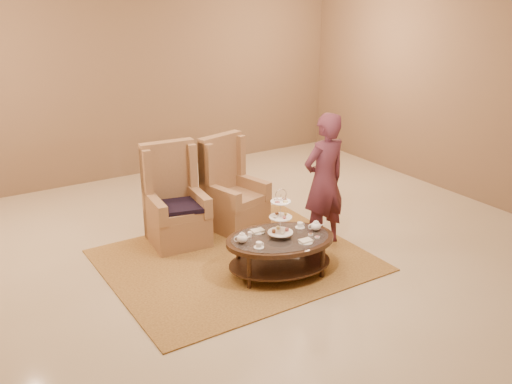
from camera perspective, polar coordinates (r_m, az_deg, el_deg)
ground at (r=7.05m, az=0.21°, el=-6.95°), size 8.00×8.00×0.00m
ceiling at (r=7.05m, az=0.21°, el=-6.95°), size 8.00×8.00×0.02m
wall_back at (r=9.99m, az=-12.35°, el=11.39°), size 8.00×0.04×3.50m
wall_right at (r=9.17m, az=22.20°, el=9.59°), size 0.04×8.00×3.50m
rug at (r=7.07m, az=-2.05°, el=-6.82°), size 3.06×2.56×0.02m
tea_table at (r=6.60m, az=2.42°, el=-5.22°), size 1.46×1.18×1.07m
armchair_left at (r=7.49m, az=-8.10°, el=-1.75°), size 0.77×0.79×1.31m
armchair_right at (r=7.86m, az=-2.52°, el=-0.54°), size 0.84×0.86×1.28m
person at (r=7.21m, az=6.84°, el=1.11°), size 0.66×0.45×1.75m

